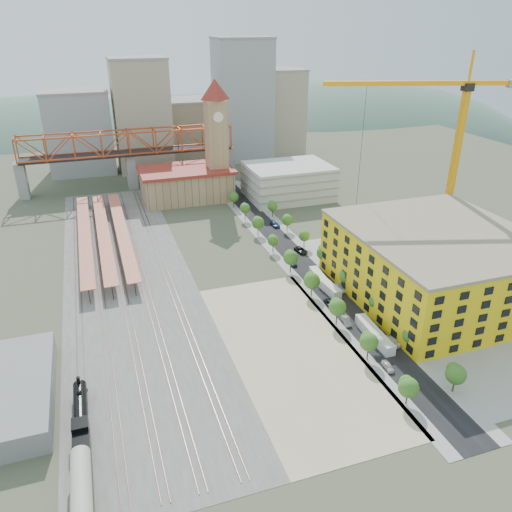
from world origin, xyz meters
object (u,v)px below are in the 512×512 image
object	(u,v)px
clock_tower	(216,129)
coach	(82,504)
site_trailer_a	(380,341)
car_0	(388,367)
tower_crane	(447,134)
site_trailer_b	(369,329)
construction_building	(436,264)
site_trailer_c	(329,288)
site_trailer_d	(318,277)
locomotive	(81,419)

from	to	relation	value
clock_tower	coach	world-z (taller)	clock_tower
site_trailer_a	car_0	size ratio (longest dim) A/B	2.38
tower_crane	site_trailer_b	bearing A→B (deg)	-139.73
construction_building	site_trailer_c	bearing A→B (deg)	158.80
site_trailer_b	site_trailer_c	xyz separation A→B (m)	(0.00, 21.28, -0.07)
construction_building	site_trailer_d	distance (m)	32.24
site_trailer_a	site_trailer_b	distance (m)	5.11
locomotive	site_trailer_d	bearing A→B (deg)	30.28
clock_tower	site_trailer_c	size ratio (longest dim) A/B	5.58
coach	site_trailer_c	size ratio (longest dim) A/B	1.99
coach	locomotive	bearing A→B (deg)	90.00
coach	site_trailer_c	xyz separation A→B (m)	(66.00, 51.02, -1.83)
site_trailer_a	site_trailer_c	distance (m)	26.39
site_trailer_a	car_0	xyz separation A→B (m)	(-3.00, -8.17, -0.61)
coach	site_trailer_b	xyz separation A→B (m)	(66.00, 29.74, -1.76)
coach	clock_tower	bearing A→B (deg)	67.63
site_trailer_d	car_0	xyz separation A→B (m)	(-3.00, -41.72, -0.60)
construction_building	clock_tower	bearing A→B (deg)	108.78
clock_tower	locomotive	size ratio (longest dim) A/B	2.33
construction_building	site_trailer_a	size ratio (longest dim) A/B	5.39
clock_tower	construction_building	bearing A→B (deg)	-71.22
site_trailer_b	coach	bearing A→B (deg)	-152.68
car_0	site_trailer_d	bearing A→B (deg)	91.86
construction_building	site_trailer_a	bearing A→B (deg)	-147.90
coach	tower_crane	world-z (taller)	tower_crane
clock_tower	site_trailer_c	world-z (taller)	clock_tower
site_trailer_d	tower_crane	bearing A→B (deg)	16.50
clock_tower	car_0	distance (m)	127.68
site_trailer_b	car_0	world-z (taller)	site_trailer_b
construction_building	site_trailer_c	xyz separation A→B (m)	(-26.00, 10.08, -8.13)
site_trailer_c	car_0	size ratio (longest dim) A/B	2.37
construction_building	tower_crane	xyz separation A→B (m)	(18.73, 26.69, 28.11)
tower_crane	clock_tower	bearing A→B (deg)	125.72
site_trailer_b	site_trailer_d	bearing A→B (deg)	93.06
site_trailer_b	car_0	xyz separation A→B (m)	(-3.00, -13.27, -0.67)
site_trailer_a	site_trailer_d	xyz separation A→B (m)	(0.00, 33.55, -0.01)
locomotive	car_0	bearing A→B (deg)	-2.89
locomotive	tower_crane	size ratio (longest dim) A/B	0.37
coach	site_trailer_d	bearing A→B (deg)	41.40
site_trailer_c	site_trailer_d	distance (m)	7.16
coach	site_trailer_b	size ratio (longest dim) A/B	1.90
coach	car_0	size ratio (longest dim) A/B	4.72
clock_tower	tower_crane	distance (m)	90.73
construction_building	coach	size ratio (longest dim) A/B	2.72
coach	construction_building	bearing A→B (deg)	23.99
locomotive	coach	bearing A→B (deg)	-90.00
construction_building	tower_crane	world-z (taller)	tower_crane
clock_tower	locomotive	distance (m)	137.06
site_trailer_c	site_trailer_d	size ratio (longest dim) A/B	1.00
coach	site_trailer_c	bearing A→B (deg)	37.71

